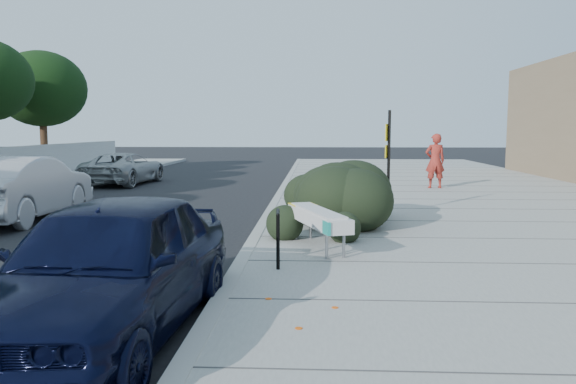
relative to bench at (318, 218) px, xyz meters
name	(u,v)px	position (x,y,z in m)	size (l,w,h in m)	color
ground	(241,270)	(-1.21, -1.00, -0.67)	(120.00, 120.00, 0.00)	black
sidewalk_near	(499,218)	(4.39, 4.00, -0.60)	(11.20, 50.00, 0.15)	gray
curb_near	(268,216)	(-1.21, 4.00, -0.59)	(0.22, 50.00, 0.17)	#9E9E99
tree_far_f	(41,89)	(-13.71, 18.00, 3.51)	(4.40, 4.40, 6.07)	#332114
bench	(318,218)	(0.00, 0.00, 0.00)	(1.14, 2.24, 0.66)	gray
bike_rack	(278,232)	(-0.61, -1.27, -0.02)	(0.09, 0.57, 0.84)	black
sign_post	(388,156)	(1.69, 3.92, 0.90)	(0.15, 0.27, 2.51)	black
hedge	(331,189)	(0.29, 2.54, 0.24)	(2.03, 4.06, 1.52)	black
sedan_navy	(109,266)	(-2.23, -3.88, 0.09)	(1.80, 4.48, 1.53)	black
wagon_silver	(23,188)	(-7.21, 3.66, 0.11)	(1.66, 4.76, 1.57)	#B0B0B5
suv_silver	(124,168)	(-7.78, 12.58, -0.04)	(2.11, 4.57, 1.27)	#9DA0A2
pedestrian	(435,161)	(4.12, 10.21, 0.43)	(0.69, 0.46, 1.90)	maroon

